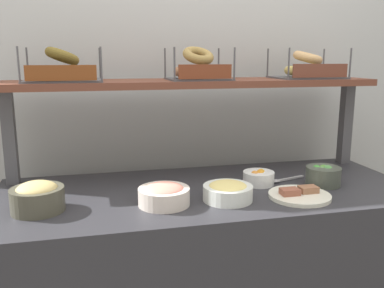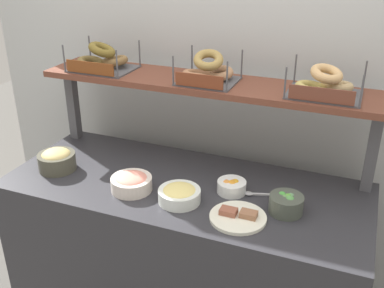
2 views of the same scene
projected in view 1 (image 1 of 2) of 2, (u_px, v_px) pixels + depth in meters
back_wall at (181, 92)px, 2.15m from camera, size 2.90×0.06×2.40m
deli_counter at (208, 284)px, 1.78m from camera, size 1.70×0.70×0.85m
shelf_riser_left at (10, 138)px, 1.73m from camera, size 0.05×0.05×0.40m
shelf_riser_right at (346, 124)px, 2.09m from camera, size 0.05×0.05×0.40m
upper_shelf at (193, 83)px, 1.87m from camera, size 1.66×0.32×0.03m
bowl_lox_spread at (164, 194)px, 1.51m from camera, size 0.19×0.19×0.08m
bowl_fruit_salad at (259, 177)px, 1.76m from camera, size 0.13×0.13×0.07m
bowl_egg_salad at (228, 191)px, 1.56m from camera, size 0.19×0.19×0.07m
bowl_veggie_mix at (323, 175)px, 1.75m from camera, size 0.14×0.14×0.09m
bowl_hummus at (37, 197)px, 1.45m from camera, size 0.18×0.18×0.11m
serving_plate_white at (299, 195)px, 1.59m from camera, size 0.24×0.24×0.04m
serving_spoon_near_plate at (282, 180)px, 1.80m from camera, size 0.18×0.07×0.01m
bagel_basket_cinnamon_raisin at (62, 70)px, 1.71m from camera, size 0.31×0.24×0.15m
bagel_basket_everything at (198, 69)px, 1.84m from camera, size 0.27×0.25×0.15m
bagel_basket_sesame at (307, 69)px, 1.96m from camera, size 0.31×0.24×0.14m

